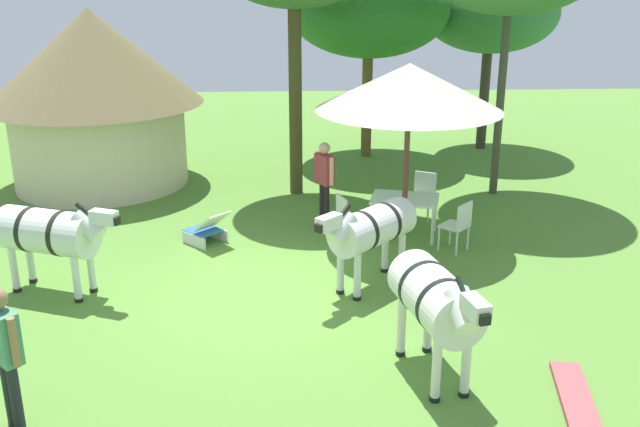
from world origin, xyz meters
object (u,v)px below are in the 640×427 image
object	(u,v)px
thatched_hut	(95,89)
patio_chair_west_end	(459,223)
patio_chair_near_lawn	(347,216)
acacia_tree_left_background	(490,12)
acacia_tree_behind_hut	(369,9)
zebra_by_umbrella	(51,233)
zebra_toward_hut	(437,301)
zebra_nearest_camera	(370,229)
patio_chair_east_end	(423,192)
striped_lounge_chair	(207,230)
standing_watcher	(4,346)
guest_beside_umbrella	(324,175)
shade_umbrella	(409,87)
patio_dining_table	(405,202)

from	to	relation	value
thatched_hut	patio_chair_west_end	world-z (taller)	thatched_hut
patio_chair_near_lawn	acacia_tree_left_background	bearing A→B (deg)	130.75
thatched_hut	acacia_tree_behind_hut	distance (m)	6.79
patio_chair_near_lawn	zebra_by_umbrella	bearing A→B (deg)	-86.31
thatched_hut	zebra_toward_hut	size ratio (longest dim) A/B	2.28
thatched_hut	zebra_toward_hut	world-z (taller)	thatched_hut
patio_chair_near_lawn	patio_chair_west_end	xyz separation A→B (m)	(1.91, -0.43, 0.00)
patio_chair_west_end	zebra_toward_hut	world-z (taller)	zebra_toward_hut
patio_chair_west_end	zebra_nearest_camera	distance (m)	2.24
patio_chair_east_end	acacia_tree_behind_hut	distance (m)	5.80
thatched_hut	striped_lounge_chair	xyz separation A→B (m)	(2.75, -3.86, -1.89)
standing_watcher	acacia_tree_behind_hut	xyz separation A→B (m)	(5.03, 11.41, 2.70)
thatched_hut	patio_chair_west_end	xyz separation A→B (m)	(7.17, -4.42, -1.63)
patio_chair_near_lawn	patio_chair_east_end	xyz separation A→B (m)	(1.62, 1.36, 0.00)
zebra_nearest_camera	acacia_tree_behind_hut	xyz separation A→B (m)	(0.77, 7.97, 2.74)
patio_chair_west_end	striped_lounge_chair	xyz separation A→B (m)	(-4.42, 0.56, -0.26)
guest_beside_umbrella	standing_watcher	world-z (taller)	standing_watcher
shade_umbrella	standing_watcher	bearing A→B (deg)	-132.48
striped_lounge_chair	standing_watcher	bearing A→B (deg)	-151.48
patio_chair_west_end	acacia_tree_left_background	bearing A→B (deg)	26.02
zebra_nearest_camera	patio_dining_table	bearing A→B (deg)	-66.95
zebra_by_umbrella	patio_chair_near_lawn	bearing A→B (deg)	132.16
zebra_toward_hut	acacia_tree_behind_hut	distance (m)	10.94
patio_chair_east_end	zebra_by_umbrella	size ratio (longest dim) A/B	0.44
acacia_tree_behind_hut	zebra_nearest_camera	bearing A→B (deg)	-95.55
shade_umbrella	zebra_nearest_camera	distance (m)	2.94
shade_umbrella	patio_chair_near_lawn	distance (m)	2.51
patio_dining_table	zebra_toward_hut	xyz separation A→B (m)	(-0.38, -4.80, 0.39)
patio_chair_west_end	acacia_tree_behind_hut	world-z (taller)	acacia_tree_behind_hut
patio_chair_near_lawn	zebra_nearest_camera	xyz separation A→B (m)	(0.21, -1.81, 0.44)
shade_umbrella	patio_chair_east_end	xyz separation A→B (m)	(0.53, 1.01, -2.23)
zebra_by_umbrella	zebra_toward_hut	size ratio (longest dim) A/B	0.99
patio_chair_west_end	striped_lounge_chair	bearing A→B (deg)	126.17
shade_umbrella	zebra_by_umbrella	world-z (taller)	shade_umbrella
zebra_by_umbrella	zebra_toward_hut	xyz separation A→B (m)	(5.31, -2.64, 0.06)
thatched_hut	patio_dining_table	xyz separation A→B (m)	(6.34, -3.63, -1.50)
patio_chair_east_end	acacia_tree_left_background	distance (m)	6.78
acacia_tree_behind_hut	guest_beside_umbrella	bearing A→B (deg)	-104.72
patio_dining_table	zebra_by_umbrella	world-z (taller)	zebra_by_umbrella
patio_chair_near_lawn	zebra_toward_hut	world-z (taller)	zebra_toward_hut
patio_chair_near_lawn	guest_beside_umbrella	world-z (taller)	guest_beside_umbrella
guest_beside_umbrella	zebra_toward_hut	bearing A→B (deg)	161.03
shade_umbrella	patio_dining_table	bearing A→B (deg)	-135.00
thatched_hut	striped_lounge_chair	size ratio (longest dim) A/B	5.05
zebra_toward_hut	acacia_tree_behind_hut	xyz separation A→B (m)	(0.28, 10.61, 2.67)
zebra_by_umbrella	acacia_tree_behind_hut	bearing A→B (deg)	165.63
patio_chair_near_lawn	guest_beside_umbrella	size ratio (longest dim) A/B	0.56
thatched_hut	standing_watcher	bearing A→B (deg)	-82.49
shade_umbrella	zebra_by_umbrella	xyz separation A→B (m)	(-5.69, -2.16, -1.78)
striped_lounge_chair	zebra_toward_hut	bearing A→B (deg)	-100.45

